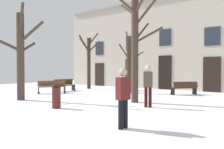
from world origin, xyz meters
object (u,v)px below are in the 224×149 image
Objects in this scene: tree_near_facade at (135,44)px; bench_near_lamp at (52,87)px; bench_back_to_back_right at (184,88)px; tree_left_of_center at (21,53)px; tree_right_of_center at (89,60)px; tree_center at (129,64)px; bench_back_to_back_left at (65,85)px; person_by_shop_door at (123,95)px; person_near_bench at (148,84)px; litter_bin at (56,97)px.

tree_near_facade is 7.24m from bench_near_lamp.
tree_left_of_center is at bearing 2.16° from bench_back_to_back_right.
bench_back_to_back_right is at bearing 2.06° from tree_right_of_center.
tree_center is 5.20m from bench_back_to_back_left.
person_by_shop_door is (7.76, -1.72, -1.57)m from tree_left_of_center.
tree_left_of_center reaches higher than bench_back_to_back_right.
tree_left_of_center is at bearing -111.84° from tree_center.
person_by_shop_door is (1.63, -9.55, 0.50)m from bench_back_to_back_right.
bench_near_lamp is at bearing 114.22° from tree_left_of_center.
tree_center is 2.65× the size of bench_back_to_back_left.
person_near_bench is at bearing -38.24° from tree_near_facade.
bench_back_to_back_left is (-1.95, 4.80, -2.05)m from tree_left_of_center.
person_near_bench is at bearing -97.45° from bench_back_to_back_left.
person_near_bench is (8.56, -5.59, -1.43)m from tree_right_of_center.
bench_near_lamp is 0.98× the size of person_near_bench.
bench_back_to_back_right is 5.93m from person_near_bench.
tree_center is at bearing -57.43° from bench_back_to_back_left.
tree_left_of_center is at bearing 170.51° from litter_bin.
tree_near_facade is 5.56m from person_by_shop_door.
bench_back_to_back_left is 0.99× the size of person_by_shop_door.
bench_near_lamp is at bearing 177.62° from tree_near_facade.
tree_near_facade is 3.28× the size of bench_back_to_back_right.
bench_near_lamp is at bearing 142.98° from litter_bin.
bench_back_to_back_left is (-0.51, 1.61, -0.01)m from bench_near_lamp.
litter_bin reaches higher than bench_near_lamp.
tree_left_of_center reaches higher than litter_bin.
litter_bin is at bearing -117.05° from tree_near_facade.
bench_back_to_back_right is at bearing 73.21° from litter_bin.
bench_back_to_back_right is at bearing 19.16° from tree_center.
tree_left_of_center is 4.05m from bench_near_lamp.
tree_center is 0.93× the size of tree_right_of_center.
tree_near_facade is at bearing -32.23° from tree_right_of_center.
tree_right_of_center is at bearing -55.33° from person_near_bench.
tree_left_of_center is at bearing -146.92° from bench_back_to_back_left.
tree_center is 2.48× the size of bench_near_lamp.
person_by_shop_door is at bearing -15.09° from litter_bin.
tree_center is 2.42× the size of person_near_bench.
bench_back_to_back_right is at bearing 51.91° from tree_left_of_center.
person_by_shop_door is at bearing -12.52° from tree_left_of_center.
bench_near_lamp is at bearing -30.98° from person_near_bench.
bench_back_to_back_left is at bearing -111.97° from person_by_shop_door.
tree_center is at bearing 97.42° from litter_bin.
tree_left_of_center reaches higher than person_near_bench.
tree_right_of_center is at bearing 124.30° from litter_bin.
person_near_bench is (6.60, 1.95, -1.47)m from tree_left_of_center.
litter_bin is 0.55× the size of bench_back_to_back_left.
tree_right_of_center is at bearing -47.68° from bench_back_to_back_right.
bench_back_to_back_right is (0.75, 4.92, -2.45)m from tree_near_facade.
bench_back_to_back_left is (-5.54, 5.40, -0.01)m from litter_bin.
bench_back_to_back_right is (3.48, 1.21, -1.61)m from tree_center.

